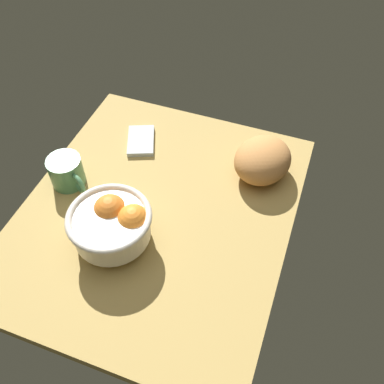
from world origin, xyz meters
TOP-DOWN VIEW (x-y plane):
  - ground_plane at (0.00, 0.00)cm, footprint 77.72×66.26cm
  - fruit_bowl at (10.74, -5.64)cm, footprint 19.42×19.42cm
  - bread_loaf at (-21.67, 21.34)cm, footprint 20.03×18.52cm
  - napkin_folded at (-21.57, -14.00)cm, footprint 13.62×11.24cm
  - mug at (-1.10, -25.36)cm, footprint 8.83×12.25cm

SIDE VIEW (x-z plane):
  - ground_plane at x=0.00cm, z-range -3.00..0.00cm
  - napkin_folded at x=-21.57cm, z-range 0.00..1.39cm
  - mug at x=-1.10cm, z-range 0.00..8.15cm
  - bread_loaf at x=-21.67cm, z-range 0.00..10.26cm
  - fruit_bowl at x=10.74cm, z-range 0.87..12.38cm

